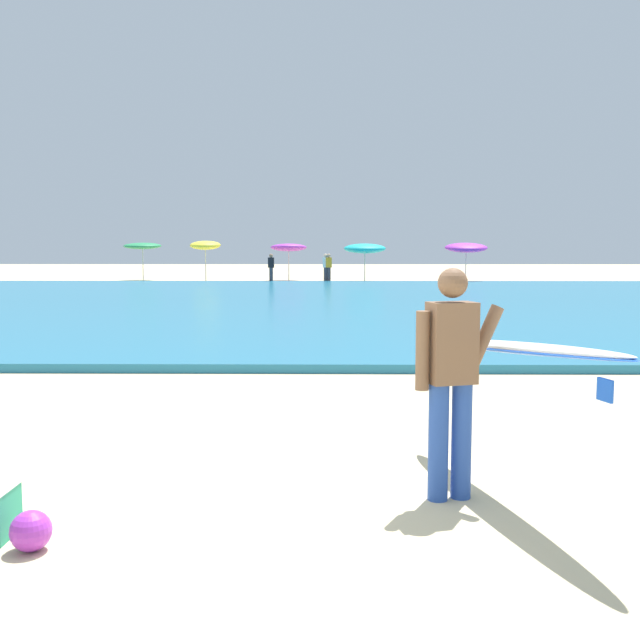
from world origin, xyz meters
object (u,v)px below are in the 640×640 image
Objects in this scene: beach_umbrella_0 at (143,246)px; beachgoer_near_row_right at (271,268)px; surfer_with_board at (481,362)px; beachgoer_near_row_mid at (329,267)px; beach_umbrella_3 at (365,248)px; beachgoer_near_row_left at (326,267)px; beach_ball at (31,531)px; beach_umbrella_1 at (205,245)px; beach_umbrella_2 at (289,247)px; beach_umbrella_4 at (466,248)px.

beachgoer_near_row_right is (7.76, -3.59, -1.15)m from beach_umbrella_0.
beach_umbrella_0 reaches higher than surfer_with_board.
beachgoer_near_row_mid is at bearing -16.68° from beach_umbrella_0.
beach_umbrella_3 is 1.47× the size of beachgoer_near_row_left.
beach_umbrella_0 is 39.06m from beach_ball.
beach_umbrella_2 is at bearing 12.32° from beach_umbrella_1.
beachgoer_near_row_mid is (10.83, -3.25, -1.15)m from beach_umbrella_0.
beach_umbrella_0 is 11.37m from beachgoer_near_row_mid.
beach_umbrella_1 is 1.49× the size of beachgoer_near_row_mid.
beach_umbrella_4 is (5.43, -0.64, 0.05)m from beach_umbrella_3.
beach_umbrella_2 is 4.01m from beachgoer_near_row_left.
beach_umbrella_0 reaches higher than beachgoer_near_row_right.
beachgoer_near_row_left is 34.79m from beach_ball.
beach_umbrella_4 reaches higher than beach_umbrella_2.
beach_umbrella_3 is (4.31, -2.18, -0.06)m from beach_umbrella_2.
beach_umbrella_4 reaches higher than beachgoer_near_row_mid.
beach_umbrella_0 is at bearing 103.34° from beach_ball.
beachgoer_near_row_mid is at bearing 6.37° from beachgoer_near_row_right.
beachgoer_near_row_left is at bearing -16.82° from beach_umbrella_0.
beach_umbrella_1 is at bearing -167.68° from beach_umbrella_2.
beach_ball is at bearing -92.73° from beachgoer_near_row_left.
beach_umbrella_1 is at bearing 146.94° from beachgoer_near_row_right.
beach_umbrella_1 reaches higher than beachgoer_near_row_right.
beach_umbrella_2 is at bearing 123.91° from beachgoer_near_row_left.
beach_umbrella_2 is 4.83m from beach_umbrella_3.
beachgoer_near_row_right is (-0.74, -3.57, -1.07)m from beach_umbrella_2.
surfer_with_board is at bearing -84.62° from beach_umbrella_2.
beach_umbrella_1 reaches higher than beach_ball.
beachgoer_near_row_mid is at bearing -54.18° from beach_umbrella_2.
beach_umbrella_1 is 1.49× the size of beachgoer_near_row_right.
beachgoer_near_row_mid is (-7.40, -0.42, -1.05)m from beach_umbrella_4.
beach_umbrella_3 is 2.59m from beachgoer_near_row_left.
beachgoer_near_row_mid is (7.00, -2.21, -1.19)m from beach_umbrella_1.
beach_umbrella_0 is at bearing 170.29° from beach_umbrella_3.
beach_umbrella_0 is 1.41× the size of beachgoer_near_row_mid.
beach_umbrella_2 is at bearing -0.09° from beach_umbrella_0.
beachgoer_near_row_mid is 1.00× the size of beachgoer_near_row_right.
beach_umbrella_1 is (3.83, -1.03, 0.03)m from beach_umbrella_0.
beach_umbrella_3 is (0.83, 34.73, 0.82)m from surfer_with_board.
beach_umbrella_0 is at bearing 171.19° from beach_umbrella_4.
surfer_with_board is 11.16× the size of beach_ball.
beachgoer_near_row_left is 0.18m from beachgoer_near_row_mid.
surfer_with_board is 1.23× the size of beach_umbrella_3.
beach_umbrella_3 is at bearing 28.11° from beachgoer_near_row_mid.
beachgoer_near_row_left is at bearing -17.78° from beach_umbrella_1.
beach_umbrella_3 reaches higher than beach_umbrella_2.
beachgoer_near_row_right is (-10.48, -0.76, -1.05)m from beach_umbrella_4.
beach_umbrella_1 is 7.26m from beachgoer_near_row_left.
beach_umbrella_2 is (8.50, -0.01, -0.09)m from beach_umbrella_0.
beach_umbrella_1 reaches higher than beach_umbrella_3.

